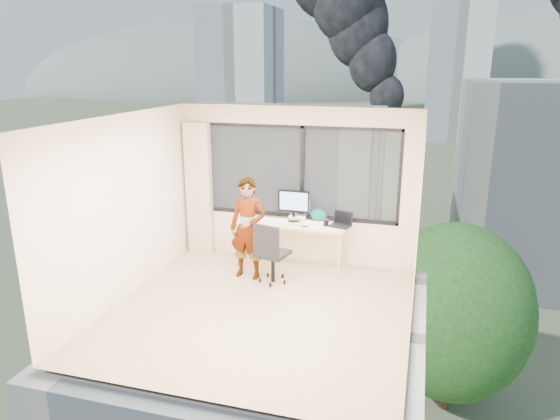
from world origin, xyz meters
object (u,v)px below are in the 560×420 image
(person, at_px, (248,228))
(game_console, at_px, (297,217))
(laptop, at_px, (340,220))
(handbag, at_px, (318,215))
(desk, at_px, (291,244))
(chair, at_px, (273,251))
(monitor, at_px, (294,205))

(person, relative_size, game_console, 5.77)
(laptop, xyz_separation_m, handbag, (-0.40, 0.21, -0.00))
(desk, bearing_deg, person, -130.63)
(desk, height_order, game_console, game_console)
(chair, height_order, person, person)
(handbag, bearing_deg, laptop, -37.73)
(person, bearing_deg, chair, -9.07)
(desk, relative_size, laptop, 5.24)
(chair, bearing_deg, game_console, 94.16)
(monitor, relative_size, laptop, 1.53)
(handbag, bearing_deg, game_console, 171.94)
(monitor, bearing_deg, game_console, 71.14)
(laptop, relative_size, handbag, 1.32)
(desk, height_order, handbag, handbag)
(desk, relative_size, chair, 1.81)
(desk, xyz_separation_m, laptop, (0.80, 0.03, 0.48))
(chair, distance_m, monitor, 0.98)
(chair, relative_size, person, 0.62)
(desk, xyz_separation_m, monitor, (0.01, 0.12, 0.64))
(desk, distance_m, person, 0.91)
(game_console, distance_m, handbag, 0.36)
(monitor, xyz_separation_m, handbag, (0.39, 0.12, -0.16))
(desk, xyz_separation_m, game_console, (0.05, 0.22, 0.41))
(chair, relative_size, game_console, 3.59)
(desk, distance_m, game_console, 0.47)
(handbag, bearing_deg, desk, -159.42)
(laptop, bearing_deg, monitor, -169.64)
(person, bearing_deg, desk, 52.32)
(chair, relative_size, monitor, 1.89)
(chair, bearing_deg, desk, 95.37)
(chair, distance_m, handbag, 1.12)
(chair, xyz_separation_m, handbag, (0.50, 0.94, 0.35))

